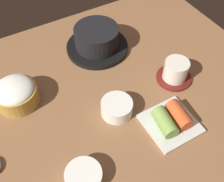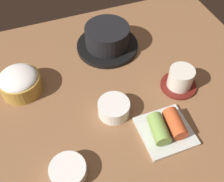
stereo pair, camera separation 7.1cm
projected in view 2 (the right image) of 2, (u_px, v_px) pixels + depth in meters
The scene contains 7 objects.
dining_table at pixel (103, 97), 74.58cm from camera, with size 100.00×76.00×2.00cm, color brown.
stone_pot at pixel (107, 39), 83.10cm from camera, with size 19.47×19.47×7.90cm.
rice_bowl at pixel (20, 82), 72.24cm from camera, with size 11.36×11.36×6.88cm.
tea_cup_with_saucer at pixel (180, 79), 73.30cm from camera, with size 10.09×10.09×6.58cm.
banchan_cup_center at pixel (114, 108), 68.40cm from camera, with size 8.24×8.24×3.93cm.
kimchi_plate at pixel (166, 128), 64.81cm from camera, with size 12.41×12.41×4.80cm.
side_bowl_near at pixel (68, 171), 58.28cm from camera, with size 8.20×8.20×3.16cm.
Camera 2 is at (-13.57, -43.64, 60.02)cm, focal length 42.77 mm.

